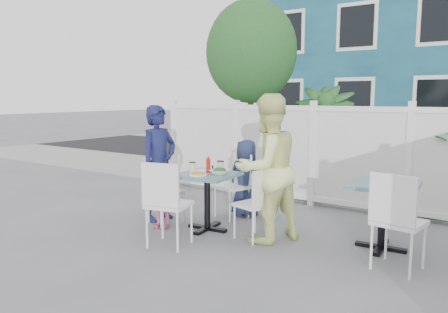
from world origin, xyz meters
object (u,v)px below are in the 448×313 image
Objects in this scene: man at (159,163)px; main_table at (207,186)px; chair_left at (162,185)px; chair_back at (236,180)px; toddler at (161,197)px; utility_cabinet at (234,146)px; boy at (246,178)px; woman at (267,168)px; chair_near at (166,198)px; spare_table at (383,199)px; chair_right at (259,199)px.

main_table is at bearing -85.80° from man.
chair_left is 0.97× the size of chair_back.
utility_cabinet is at bearing 90.53° from toddler.
boy is at bearing 42.28° from toddler.
utility_cabinet is at bearing -36.50° from chair_back.
utility_cabinet reaches higher than main_table.
man is 0.92× the size of woman.
chair_near reaches higher than chair_left.
woman reaches higher than main_table.
woman is at bearing 161.97° from chair_back.
spare_table is 1.36m from woman.
utility_cabinet is 1.68× the size of main_table.
main_table is at bearing 77.40° from chair_near.
main_table is 0.90× the size of toddler.
main_table is 0.90m from woman.
main_table is 0.84× the size of chair_back.
chair_right is 1.65m from man.
chair_near is 0.57× the size of woman.
chair_near is 0.81m from toddler.
chair_left is 1.08m from chair_near.
utility_cabinet reaches higher than chair_back.
woman reaches higher than chair_left.
man is at bearing -69.34° from utility_cabinet.
spare_table is 1.42m from chair_right.
chair_right is 1.04× the size of toddler.
woman is 2.08× the size of toddler.
boy is at bearing -117.13° from chair_back.
utility_cabinet is at bearing 142.86° from spare_table.
main_table is 0.43× the size of woman.
main_table is at bearing 7.56° from toddler.
woman is (-1.24, -0.47, 0.29)m from spare_table.
toddler is at bearing 55.11° from boy.
chair_near is 1.25m from woman.
chair_right is at bearing 156.82° from chair_back.
chair_near is 0.89× the size of boy.
spare_table is 0.44× the size of woman.
toddler is at bearing -53.07° from woman.
chair_left is at bearing -62.62° from woman.
boy is 1.30m from toddler.
main_table is 0.64m from toddler.
boy is at bearing 74.56° from chair_near.
utility_cabinet is 0.73× the size of woman.
boy is 1.32× the size of toddler.
boy reaches higher than chair_right.
chair_near is (0.06, -1.58, 0.05)m from chair_back.
chair_back is 0.82× the size of boy.
spare_table is at bearing -74.95° from man.
utility_cabinet is at bearing -118.84° from woman.
chair_back is (-0.04, 0.76, -0.05)m from main_table.
chair_left reaches higher than chair_right.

